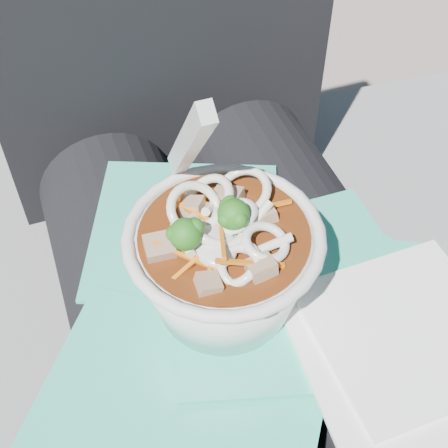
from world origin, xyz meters
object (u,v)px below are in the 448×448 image
object	(u,v)px
stone_ledge	(206,362)
person_body	(218,243)
plastic_bag	(269,311)
udon_bowl	(223,259)
lap	(253,337)

from	to	relation	value
stone_ledge	person_body	xyz separation A→B (m)	(0.00, -0.06, 0.32)
plastic_bag	udon_bowl	size ratio (longest dim) A/B	2.10
udon_bowl	person_body	bearing A→B (deg)	72.93
udon_bowl	stone_ledge	bearing A→B (deg)	78.99
lap	udon_bowl	bearing A→B (deg)	-165.92
udon_bowl	lap	bearing A→B (deg)	14.08
plastic_bag	udon_bowl	bearing A→B (deg)	148.70
lap	udon_bowl	distance (m)	0.14
plastic_bag	udon_bowl	world-z (taller)	udon_bowl
stone_ledge	person_body	distance (m)	0.33
lap	person_body	xyz separation A→B (m)	(0.00, 0.09, 0.03)
plastic_bag	stone_ledge	bearing A→B (deg)	90.00
plastic_bag	udon_bowl	xyz separation A→B (m)	(-0.03, 0.02, 0.06)
stone_ledge	person_body	world-z (taller)	person_body
plastic_bag	person_body	bearing A→B (deg)	90.00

